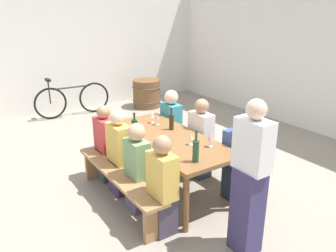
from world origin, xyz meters
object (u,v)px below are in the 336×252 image
object	(u,v)px
tasting_table	(168,142)
wine_glass_0	(191,136)
wine_glass_2	(157,117)
seated_guest_near_0	(105,145)
bench_far	(210,152)
wine_glass_3	(152,115)
seated_guest_near_2	(137,169)
parked_bicycle_0	(72,100)
seated_guest_far_1	(201,140)
standing_host	(250,182)
wine_bottle_0	(135,128)
seated_guest_near_1	(120,154)
seated_guest_far_0	(171,126)
seated_guest_far_2	(238,163)
wine_barrel	(147,93)
wine_glass_1	(211,137)
wine_bottle_1	(196,150)
wine_bottle_2	(171,122)
seated_guest_near_3	(162,188)
bench_near	(119,179)

from	to	relation	value
tasting_table	wine_glass_0	distance (m)	0.43
wine_glass_2	seated_guest_near_0	size ratio (longest dim) A/B	0.16
bench_far	seated_guest_near_0	distance (m)	1.50
wine_glass_3	seated_guest_near_2	distance (m)	1.11
wine_glass_2	parked_bicycle_0	distance (m)	3.44
seated_guest_far_1	standing_host	distance (m)	1.63
wine_bottle_0	seated_guest_near_1	bearing A→B (deg)	-100.71
wine_bottle_0	parked_bicycle_0	distance (m)	3.71
seated_guest_near_1	seated_guest_far_0	distance (m)	1.27
tasting_table	seated_guest_far_2	xyz separation A→B (m)	(0.71, 0.58, -0.17)
seated_guest_near_1	wine_barrel	bearing A→B (deg)	54.74
wine_glass_1	wine_glass_2	size ratio (longest dim) A/B	1.01
wine_bottle_1	seated_guest_far_0	bearing A→B (deg)	154.61
wine_glass_3	seated_guest_near_1	size ratio (longest dim) A/B	0.15
seated_guest_near_1	wine_bottle_2	bearing A→B (deg)	-4.26
wine_bottle_1	seated_guest_far_0	size ratio (longest dim) A/B	0.32
wine_bottle_2	seated_guest_near_3	distance (m)	1.27
tasting_table	bench_far	bearing A→B (deg)	90.00
wine_bottle_0	seated_guest_near_2	world-z (taller)	seated_guest_near_2
wine_bottle_1	standing_host	bearing A→B (deg)	10.48
wine_bottle_2	seated_guest_near_2	distance (m)	0.94
wine_bottle_1	seated_guest_near_2	size ratio (longest dim) A/B	0.32
seated_guest_near_1	seated_guest_far_1	size ratio (longest dim) A/B	0.99
bench_near	seated_guest_near_2	size ratio (longest dim) A/B	1.67
seated_guest_far_1	parked_bicycle_0	size ratio (longest dim) A/B	0.69
bench_near	seated_guest_near_0	bearing A→B (deg)	168.09
bench_far	seated_guest_far_1	world-z (taller)	seated_guest_far_1
wine_bottle_2	seated_guest_far_2	world-z (taller)	seated_guest_far_2
seated_guest_near_2	parked_bicycle_0	xyz separation A→B (m)	(-4.10, 0.59, -0.17)
wine_glass_2	seated_guest_far_2	world-z (taller)	seated_guest_far_2
tasting_table	seated_guest_near_2	world-z (taller)	seated_guest_near_2
bench_far	wine_barrel	world-z (taller)	wine_barrel
wine_glass_3	seated_guest_far_2	xyz separation A→B (m)	(1.30, 0.46, -0.36)
seated_guest_near_3	seated_guest_far_2	bearing A→B (deg)	2.53
wine_bottle_1	seated_guest_near_0	xyz separation A→B (m)	(-1.49, -0.42, -0.36)
bench_near	bench_far	distance (m)	1.46
bench_near	standing_host	world-z (taller)	standing_host
wine_bottle_0	wine_bottle_2	world-z (taller)	wine_bottle_0
bench_far	seated_guest_near_2	distance (m)	1.34
wine_barrel	wine_glass_1	bearing A→B (deg)	-20.20
bench_near	seated_guest_far_0	size ratio (longest dim) A/B	1.63
seated_guest_near_2	parked_bicycle_0	distance (m)	4.14
wine_bottle_2	wine_glass_3	bearing A→B (deg)	-168.57
seated_guest_near_0	standing_host	xyz separation A→B (m)	(2.17, 0.54, 0.26)
seated_guest_near_3	seated_guest_far_1	size ratio (longest dim) A/B	0.98
bench_far	seated_guest_near_1	size ratio (longest dim) A/B	1.61
bench_near	bench_far	world-z (taller)	same
wine_bottle_1	seated_guest_near_0	distance (m)	1.59
bench_far	wine_barrel	bearing A→B (deg)	163.86
seated_guest_far_2	wine_bottle_2	bearing A→B (deg)	-67.11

